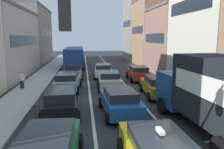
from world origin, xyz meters
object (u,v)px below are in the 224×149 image
at_px(wagon_left_lane_second, 60,101).
at_px(sedan_left_lane_third, 68,81).
at_px(sedan_left_lane_fourth, 72,71).
at_px(wagon_right_lane_far, 138,73).
at_px(bus_mid_queue_primary, 75,56).
at_px(pedestrian_near_kerb, 22,79).
at_px(coupe_centre_lane_fourth, 103,70).
at_px(sedan_centre_lane_second, 120,101).
at_px(sedan_right_lane_behind_truck, 157,86).
at_px(removalist_box_truck, 214,92).
at_px(hatchback_centre_lane_third, 109,79).

distance_m(wagon_left_lane_second, sedan_left_lane_third, 5.95).
height_order(sedan_left_lane_third, sedan_left_lane_fourth, same).
distance_m(sedan_left_lane_third, wagon_right_lane_far, 7.84).
xyz_separation_m(bus_mid_queue_primary, pedestrian_near_kerb, (-3.91, -13.94, -0.81)).
height_order(coupe_centre_lane_fourth, sedan_left_lane_fourth, same).
distance_m(sedan_centre_lane_second, sedan_left_lane_third, 7.19).
distance_m(sedan_right_lane_behind_truck, pedestrian_near_kerb, 11.16).
distance_m(sedan_left_lane_third, sedan_left_lane_fourth, 5.81).
relative_size(removalist_box_truck, wagon_right_lane_far, 1.78).
bearing_deg(sedan_right_lane_behind_truck, coupe_centre_lane_fourth, 24.90).
xyz_separation_m(sedan_centre_lane_second, pedestrian_near_kerb, (-7.19, 7.05, 0.15)).
xyz_separation_m(coupe_centre_lane_fourth, sedan_left_lane_fourth, (-3.36, -0.22, 0.00)).
relative_size(sedan_left_lane_fourth, wagon_right_lane_far, 1.00).
height_order(sedan_centre_lane_second, sedan_left_lane_fourth, same).
distance_m(sedan_left_lane_fourth, pedestrian_near_kerb, 6.48).
bearing_deg(sedan_left_lane_fourth, sedan_centre_lane_second, -168.27).
relative_size(sedan_right_lane_behind_truck, pedestrian_near_kerb, 2.66).
xyz_separation_m(sedan_left_lane_fourth, sedan_right_lane_behind_truck, (6.69, -8.46, 0.00)).
bearing_deg(removalist_box_truck, sedan_left_lane_third, 34.29).
distance_m(bus_mid_queue_primary, pedestrian_near_kerb, 14.50).
distance_m(removalist_box_truck, pedestrian_near_kerb, 14.99).
bearing_deg(removalist_box_truck, wagon_right_lane_far, -1.82).
bearing_deg(sedan_left_lane_fourth, wagon_left_lane_second, 176.15).
xyz_separation_m(wagon_left_lane_second, bus_mid_queue_primary, (0.10, 20.58, 0.96)).
bearing_deg(hatchback_centre_lane_third, wagon_right_lane_far, -43.93).
height_order(sedan_left_lane_fourth, wagon_right_lane_far, same).
bearing_deg(bus_mid_queue_primary, sedan_left_lane_fourth, -179.91).
height_order(wagon_left_lane_second, coupe_centre_lane_fourth, same).
height_order(sedan_left_lane_fourth, pedestrian_near_kerb, pedestrian_near_kerb).
relative_size(coupe_centre_lane_fourth, pedestrian_near_kerb, 2.66).
height_order(sedan_left_lane_fourth, sedan_right_lane_behind_truck, same).
bearing_deg(wagon_right_lane_far, removalist_box_truck, -176.12).
distance_m(wagon_left_lane_second, bus_mid_queue_primary, 20.60).
bearing_deg(sedan_right_lane_behind_truck, pedestrian_near_kerb, 76.49).
xyz_separation_m(coupe_centre_lane_fourth, wagon_right_lane_far, (3.43, -2.34, 0.00)).
height_order(wagon_left_lane_second, sedan_right_lane_behind_truck, same).
distance_m(hatchback_centre_lane_third, coupe_centre_lane_fourth, 5.61).
xyz_separation_m(removalist_box_truck, coupe_centre_lane_fourth, (-3.70, 15.47, -1.18)).
xyz_separation_m(wagon_left_lane_second, sedan_right_lane_behind_truck, (6.84, 3.29, 0.00)).
distance_m(removalist_box_truck, sedan_right_lane_behind_truck, 6.89).
distance_m(coupe_centre_lane_fourth, bus_mid_queue_primary, 9.30).
bearing_deg(sedan_right_lane_behind_truck, wagon_left_lane_second, 119.61).
distance_m(wagon_left_lane_second, coupe_centre_lane_fourth, 12.48).
xyz_separation_m(hatchback_centre_lane_third, sedan_left_lane_fourth, (-3.41, 5.38, 0.00)).
distance_m(hatchback_centre_lane_third, pedestrian_near_kerb, 7.38).
xyz_separation_m(wagon_left_lane_second, sedan_left_lane_fourth, (0.15, 11.75, 0.00)).
distance_m(wagon_left_lane_second, sedan_right_lane_behind_truck, 7.59).
bearing_deg(sedan_centre_lane_second, sedan_left_lane_fourth, 12.29).
xyz_separation_m(sedan_centre_lane_second, sedan_left_lane_third, (-3.35, 6.36, 0.00)).
bearing_deg(bus_mid_queue_primary, hatchback_centre_lane_third, -166.54).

